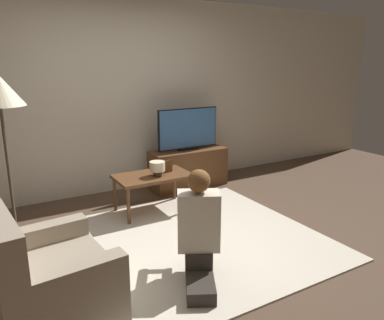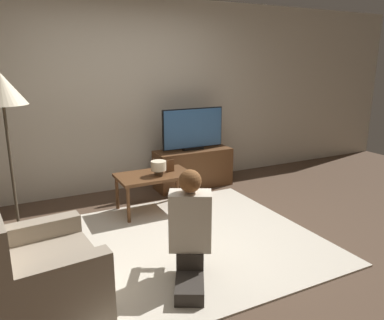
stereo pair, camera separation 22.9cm
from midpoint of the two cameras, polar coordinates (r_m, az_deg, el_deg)
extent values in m
plane|color=brown|center=(3.84, 0.86, -12.45)|extent=(10.00, 10.00, 0.00)
cube|color=beige|center=(5.22, -9.16, 9.58)|extent=(10.00, 0.06, 2.60)
cube|color=beige|center=(3.83, 0.86, -12.35)|extent=(2.54, 2.32, 0.02)
cube|color=brown|center=(5.37, 1.38, -1.26)|extent=(1.10, 0.40, 0.55)
cube|color=black|center=(5.30, 1.40, 1.79)|extent=(0.31, 0.08, 0.04)
cube|color=black|center=(5.25, 1.38, 4.85)|extent=(0.92, 0.03, 0.56)
cube|color=#38669E|center=(5.24, 1.42, 4.84)|extent=(0.89, 0.04, 0.53)
cube|color=brown|center=(4.45, -4.30, -2.39)|extent=(0.88, 0.53, 0.04)
cylinder|color=brown|center=(4.20, -8.11, -6.92)|extent=(0.04, 0.04, 0.43)
cylinder|color=brown|center=(4.50, 1.58, -5.28)|extent=(0.04, 0.04, 0.43)
cylinder|color=brown|center=(4.60, -9.94, -5.05)|extent=(0.04, 0.04, 0.43)
cylinder|color=brown|center=(4.87, -0.93, -3.68)|extent=(0.04, 0.04, 0.43)
cylinder|color=#4C4233|center=(4.38, -23.44, -9.91)|extent=(0.28, 0.28, 0.03)
cylinder|color=#4C4233|center=(4.13, -24.57, 0.36)|extent=(0.03, 0.03, 1.58)
cone|color=beige|center=(4.03, -25.61, 9.80)|extent=(0.47, 0.47, 0.31)
cube|color=gray|center=(2.96, -19.51, -17.69)|extent=(0.83, 0.92, 0.42)
cube|color=gray|center=(2.62, -17.70, -20.23)|extent=(0.76, 0.21, 0.56)
cube|color=gray|center=(3.23, -21.15, -13.49)|extent=(0.76, 0.21, 0.56)
cube|color=#332D28|center=(3.10, 1.89, -18.14)|extent=(0.42, 0.53, 0.11)
cube|color=#332D28|center=(3.20, 1.84, -14.38)|extent=(0.31, 0.31, 0.14)
cube|color=beige|center=(3.06, 1.89, -9.26)|extent=(0.39, 0.34, 0.48)
sphere|color=#DBAD8E|center=(2.94, 1.94, -3.35)|extent=(0.18, 0.18, 0.18)
sphere|color=brown|center=(2.92, 1.95, -3.22)|extent=(0.18, 0.18, 0.18)
cube|color=black|center=(3.39, 1.77, -6.34)|extent=(0.13, 0.10, 0.04)
cylinder|color=beige|center=(3.29, 3.60, -7.10)|extent=(0.20, 0.30, 0.07)
cylinder|color=beige|center=(3.28, 0.01, -7.09)|extent=(0.20, 0.30, 0.07)
cube|color=brown|center=(4.51, -1.95, -0.90)|extent=(0.11, 0.01, 0.15)
cylinder|color=#4C3823|center=(4.40, -3.62, -1.95)|extent=(0.10, 0.10, 0.06)
cylinder|color=beige|center=(4.37, -3.63, -0.88)|extent=(0.18, 0.18, 0.11)
camera|label=1|loc=(0.11, -88.41, 0.42)|focal=35.00mm
camera|label=2|loc=(0.11, 91.59, -0.42)|focal=35.00mm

